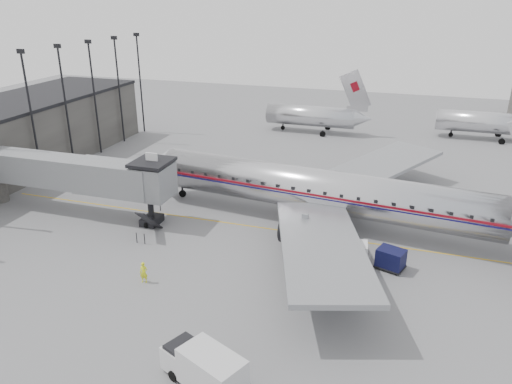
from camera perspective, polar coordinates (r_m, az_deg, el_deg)
ground at (r=43.13m, az=-3.22°, el=-7.21°), size 160.00×160.00×0.00m
apron_line at (r=47.35m, az=2.80°, el=-4.39°), size 60.00×0.15×0.01m
jet_bridge at (r=52.10m, az=-19.19°, el=1.85°), size 21.00×6.20×7.10m
floodlight_masts at (r=64.66m, az=-22.60°, el=9.01°), size 0.90×42.25×15.25m
distant_aircraft_near at (r=80.70m, az=6.39°, el=8.72°), size 16.39×3.20×10.26m
distant_aircraft_mid at (r=83.69m, az=24.81°, el=7.31°), size 16.39×3.20×10.26m
airliner at (r=47.88m, az=8.22°, el=0.04°), size 41.66×38.42×13.19m
service_van at (r=29.94m, az=-6.00°, el=-19.24°), size 5.71×4.06×2.51m
baggage_cart_navy at (r=42.11m, az=15.14°, el=-7.36°), size 2.63×2.30×1.73m
baggage_cart_white at (r=42.23m, az=11.04°, el=-6.78°), size 2.54×2.06×1.85m
ramp_worker at (r=39.89m, az=-12.71°, el=-8.96°), size 0.69×0.52×1.71m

